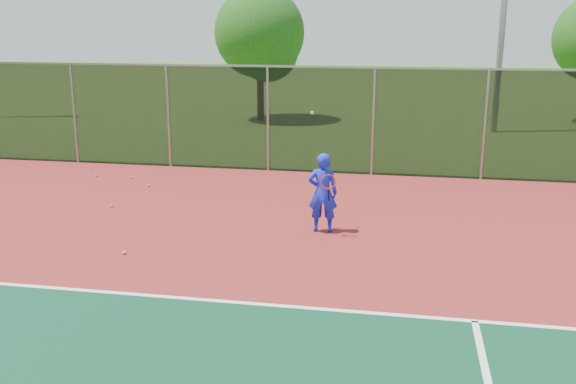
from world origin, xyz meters
name	(u,v)px	position (x,y,z in m)	size (l,w,h in m)	color
court_apron	(330,343)	(0.00, 2.00, 0.01)	(30.00, 20.00, 0.02)	maroon
fence_back	(373,121)	(0.00, 12.00, 1.56)	(30.00, 0.06, 3.03)	black
tennis_player	(323,193)	(-0.72, 6.72, 0.85)	(0.63, 0.63, 2.49)	#1729D7
practice_ball_0	(112,206)	(-5.82, 7.60, 0.06)	(0.07, 0.07, 0.07)	#A7CA17
practice_ball_1	(124,253)	(-4.20, 4.70, 0.06)	(0.07, 0.07, 0.07)	#A7CA17
practice_ball_2	(96,175)	(-7.59, 10.37, 0.06)	(0.07, 0.07, 0.07)	#A7CA17
practice_ball_3	(131,177)	(-6.54, 10.34, 0.06)	(0.07, 0.07, 0.07)	#A7CA17
practice_ball_4	(149,185)	(-5.70, 9.55, 0.06)	(0.07, 0.07, 0.07)	#A7CA17
tree_back_left	(262,37)	(-5.31, 21.59, 3.57)	(3.87, 3.87, 5.69)	#382214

